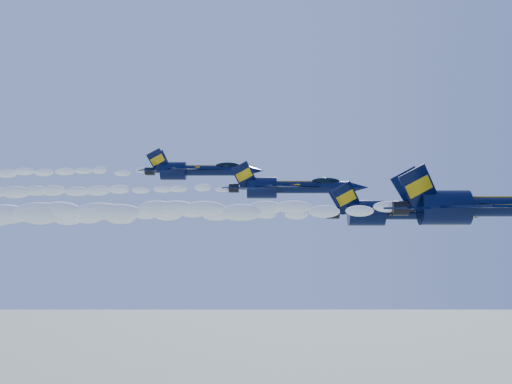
{
  "coord_description": "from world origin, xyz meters",
  "views": [
    {
      "loc": [
        -4.52,
        -69.46,
        151.44
      ],
      "look_at": [
        -5.0,
        0.54,
        153.69
      ],
      "focal_mm": 45.0,
      "sensor_mm": 36.0,
      "label": 1
    }
  ],
  "objects_px": {
    "jet_second": "(399,212)",
    "jet_fourth": "(197,170)",
    "jet_lead": "(490,206)",
    "jet_third": "(290,187)"
  },
  "relations": [
    {
      "from": "jet_second",
      "to": "jet_fourth",
      "type": "distance_m",
      "value": 30.77
    },
    {
      "from": "jet_fourth",
      "to": "jet_lead",
      "type": "bearing_deg",
      "value": -45.28
    },
    {
      "from": "jet_lead",
      "to": "jet_third",
      "type": "distance_m",
      "value": 26.61
    },
    {
      "from": "jet_lead",
      "to": "jet_fourth",
      "type": "distance_m",
      "value": 40.46
    },
    {
      "from": "jet_second",
      "to": "jet_third",
      "type": "relative_size",
      "value": 1.0
    },
    {
      "from": "jet_third",
      "to": "jet_lead",
      "type": "bearing_deg",
      "value": -51.73
    },
    {
      "from": "jet_third",
      "to": "jet_second",
      "type": "bearing_deg",
      "value": -51.41
    },
    {
      "from": "jet_third",
      "to": "jet_fourth",
      "type": "xyz_separation_m",
      "value": [
        -11.84,
        7.73,
        2.51
      ]
    },
    {
      "from": "jet_second",
      "to": "jet_third",
      "type": "distance_m",
      "value": 16.79
    },
    {
      "from": "jet_lead",
      "to": "jet_fourth",
      "type": "bearing_deg",
      "value": 134.72
    }
  ]
}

